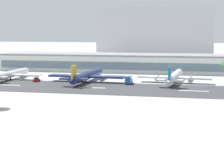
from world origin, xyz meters
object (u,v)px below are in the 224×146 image
at_px(airliner_red_tail_gate_0, 10,74).
at_px(airliner_blue_tail_gate_2, 174,77).
at_px(airliner_gold_tail_gate_1, 86,76).
at_px(service_baggage_tug_1, 36,80).
at_px(terminal_building, 144,63).
at_px(service_fuel_truck_0, 129,79).
at_px(distant_hotel_block, 155,34).

bearing_deg(airliner_red_tail_gate_0, airliner_blue_tail_gate_2, -88.11).
xyz_separation_m(airliner_gold_tail_gate_1, service_baggage_tug_1, (-23.42, -4.36, -1.97)).
relative_size(airliner_red_tail_gate_0, service_baggage_tug_1, 10.90).
distance_m(terminal_building, service_baggage_tug_1, 74.13).
relative_size(terminal_building, airliner_blue_tail_gate_2, 4.20).
bearing_deg(terminal_building, service_fuel_truck_0, -89.76).
xyz_separation_m(distant_hotel_block, service_fuel_truck_0, (3.42, -153.98, -20.21)).
bearing_deg(distant_hotel_block, airliner_red_tail_gate_0, -110.82).
height_order(airliner_gold_tail_gate_1, service_baggage_tug_1, airliner_gold_tail_gate_1).
xyz_separation_m(terminal_building, airliner_blue_tail_gate_2, (20.55, -49.96, -2.39)).
bearing_deg(service_baggage_tug_1, terminal_building, 174.93).
bearing_deg(airliner_gold_tail_gate_1, service_fuel_truck_0, -91.48).
bearing_deg(airliner_blue_tail_gate_2, airliner_gold_tail_gate_1, 101.31).
distance_m(distant_hotel_block, airliner_blue_tail_gate_2, 150.60).
distance_m(airliner_red_tail_gate_0, service_baggage_tug_1, 17.56).
distance_m(airliner_blue_tail_gate_2, service_fuel_truck_0, 21.35).
relative_size(terminal_building, service_baggage_tug_1, 50.53).
relative_size(terminal_building, airliner_gold_tail_gate_1, 3.98).
bearing_deg(airliner_gold_tail_gate_1, terminal_building, -18.17).
relative_size(terminal_building, distant_hotel_block, 1.87).
relative_size(distant_hotel_block, service_fuel_truck_0, 11.20).
bearing_deg(airliner_blue_tail_gate_2, distant_hotel_block, 13.41).
bearing_deg(service_fuel_truck_0, airliner_red_tail_gate_0, -94.63).
xyz_separation_m(distant_hotel_block, airliner_blue_tail_gate_2, (23.74, -147.45, -19.38)).
distance_m(airliner_red_tail_gate_0, airliner_blue_tail_gate_2, 81.19).
bearing_deg(service_baggage_tug_1, service_fuel_truck_0, 125.31).
bearing_deg(terminal_building, airliner_red_tail_gate_0, -138.58).
bearing_deg(airliner_blue_tail_gate_2, airliner_red_tail_gate_0, 96.73).
bearing_deg(distant_hotel_block, terminal_building, -88.13).
bearing_deg(distant_hotel_block, service_baggage_tug_1, -104.62).
bearing_deg(airliner_gold_tail_gate_1, service_baggage_tug_1, 102.99).
relative_size(terminal_building, airliner_red_tail_gate_0, 4.64).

